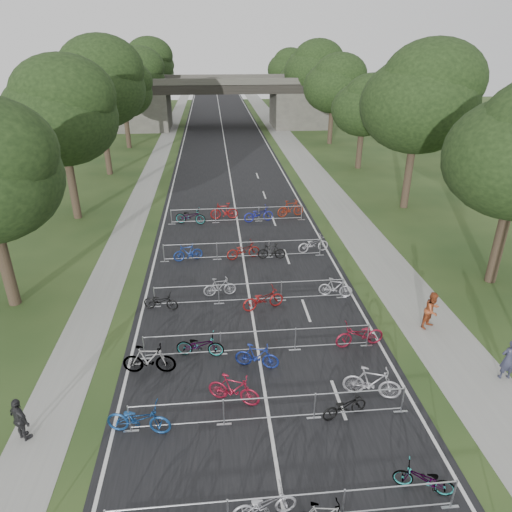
{
  "coord_description": "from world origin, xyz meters",
  "views": [
    {
      "loc": [
        -1.54,
        -4.26,
        11.71
      ],
      "look_at": [
        0.57,
        17.97,
        1.1
      ],
      "focal_mm": 32.0,
      "sensor_mm": 36.0,
      "label": 1
    }
  ],
  "objects": [
    {
      "name": "bike_10",
      "position": [
        2.57,
        7.21,
        0.44
      ],
      "size": [
        1.76,
        0.99,
        0.87
      ],
      "primitive_type": "imported",
      "rotation": [
        0.0,
        0.0,
        1.83
      ],
      "color": "black",
      "rests_on": "ground"
    },
    {
      "name": "barrier_row_1",
      "position": [
        0.0,
        3.6,
        0.55
      ],
      "size": [
        9.7,
        0.08,
        1.1
      ],
      "color": "#ACAFB5",
      "rests_on": "ground"
    },
    {
      "name": "tree_right_2",
      "position": [
        13.11,
        39.93,
        5.95
      ],
      "size": [
        6.16,
        6.16,
        9.39
      ],
      "color": "#33261C",
      "rests_on": "ground"
    },
    {
      "name": "bike_8",
      "position": [
        -4.3,
        7.16,
        0.56
      ],
      "size": [
        2.25,
        1.13,
        1.13
      ],
      "primitive_type": "imported",
      "rotation": [
        0.0,
        0.0,
        1.39
      ],
      "color": "navy",
      "rests_on": "ground"
    },
    {
      "name": "tree_right_3",
      "position": [
        13.11,
        51.93,
        6.92
      ],
      "size": [
        7.17,
        7.17,
        10.93
      ],
      "color": "#33261C",
      "rests_on": "ground"
    },
    {
      "name": "barrier_row_3",
      "position": [
        0.0,
        11.0,
        0.55
      ],
      "size": [
        9.7,
        0.08,
        1.1
      ],
      "color": "#ACAFB5",
      "rests_on": "ground"
    },
    {
      "name": "bike_17",
      "position": [
        -1.47,
        15.79,
        0.5
      ],
      "size": [
        1.7,
        0.66,
        1.0
      ],
      "primitive_type": "imported",
      "rotation": [
        0.0,
        0.0,
        1.69
      ],
      "color": "#97989E",
      "rests_on": "ground"
    },
    {
      "name": "tree_right_4",
      "position": [
        13.11,
        63.93,
        7.9
      ],
      "size": [
        8.18,
        8.18,
        12.47
      ],
      "color": "#33261C",
      "rests_on": "ground"
    },
    {
      "name": "barrier_row_6",
      "position": [
        0.0,
        26.0,
        0.55
      ],
      "size": [
        9.7,
        0.08,
        1.1
      ],
      "color": "#ACAFB5",
      "rests_on": "ground"
    },
    {
      "name": "bike_23",
      "position": [
        4.3,
        20.54,
        0.51
      ],
      "size": [
        2.03,
        1.03,
        1.02
      ],
      "primitive_type": "imported",
      "rotation": [
        0.0,
        0.0,
        1.76
      ],
      "color": "#AEACB4",
      "rests_on": "ground"
    },
    {
      "name": "barrier_row_4",
      "position": [
        0.0,
        15.0,
        0.55
      ],
      "size": [
        9.7,
        0.08,
        1.1
      ],
      "color": "#ACAFB5",
      "rests_on": "ground"
    },
    {
      "name": "tree_left_1",
      "position": [
        -11.39,
        27.93,
        7.3
      ],
      "size": [
        7.56,
        7.56,
        11.53
      ],
      "color": "#33261C",
      "rests_on": "ground"
    },
    {
      "name": "tree_left_3",
      "position": [
        -11.39,
        51.93,
        6.49
      ],
      "size": [
        6.72,
        6.72,
        10.25
      ],
      "color": "#33261C",
      "rests_on": "ground"
    },
    {
      "name": "bike_22",
      "position": [
        1.66,
        19.81,
        0.49
      ],
      "size": [
        1.67,
        0.59,
        0.99
      ],
      "primitive_type": "imported",
      "rotation": [
        0.0,
        0.0,
        4.63
      ],
      "color": "black",
      "rests_on": "ground"
    },
    {
      "name": "tree_left_5",
      "position": [
        -11.39,
        75.93,
        8.12
      ],
      "size": [
        8.4,
        8.4,
        12.81
      ],
      "color": "#33261C",
      "rests_on": "ground"
    },
    {
      "name": "tree_left_4",
      "position": [
        -11.39,
        63.93,
        7.3
      ],
      "size": [
        7.56,
        7.56,
        11.53
      ],
      "color": "#33261C",
      "rests_on": "ground"
    },
    {
      "name": "bike_9",
      "position": [
        -1.14,
        8.23,
        0.58
      ],
      "size": [
        2.0,
        1.28,
        1.17
      ],
      "primitive_type": "imported",
      "rotation": [
        0.0,
        0.0,
        1.16
      ],
      "color": "maroon",
      "rests_on": "ground"
    },
    {
      "name": "bike_5",
      "position": [
        -0.55,
        3.84,
        0.47
      ],
      "size": [
        1.85,
        0.84,
        0.94
      ],
      "primitive_type": "imported",
      "rotation": [
        0.0,
        0.0,
        1.7
      ],
      "color": "#ACABB3",
      "rests_on": "ground"
    },
    {
      "name": "bike_7",
      "position": [
        4.04,
        4.19,
        0.45
      ],
      "size": [
        1.8,
        1.19,
        0.89
      ],
      "primitive_type": "imported",
      "rotation": [
        0.0,
        0.0,
        4.32
      ],
      "color": "#ACAFB5",
      "rests_on": "ground"
    },
    {
      "name": "overpass_bridge",
      "position": [
        0.0,
        65.0,
        3.53
      ],
      "size": [
        31.0,
        8.0,
        7.05
      ],
      "color": "#46443E",
      "rests_on": "ground"
    },
    {
      "name": "bike_20",
      "position": [
        -3.22,
        20.05,
        0.52
      ],
      "size": [
        1.79,
        0.87,
        1.04
      ],
      "primitive_type": "imported",
      "rotation": [
        0.0,
        0.0,
        4.94
      ],
      "color": "navy",
      "rests_on": "ground"
    },
    {
      "name": "bike_27",
      "position": [
        3.93,
        26.73,
        0.62
      ],
      "size": [
        2.16,
        1.1,
        1.25
      ],
      "primitive_type": "imported",
      "rotation": [
        0.0,
        0.0,
        1.83
      ],
      "color": "maroon",
      "rests_on": "ground"
    },
    {
      "name": "barrier_row_2",
      "position": [
        0.0,
        7.2,
        0.55
      ],
      "size": [
        9.7,
        0.08,
        1.1
      ],
      "color": "#ACAFB5",
      "rests_on": "ground"
    },
    {
      "name": "bike_18",
      "position": [
        0.56,
        14.36,
        0.54
      ],
      "size": [
        2.16,
        1.22,
        1.08
      ],
      "primitive_type": "imported",
      "rotation": [
        0.0,
        0.0,
        1.83
      ],
      "color": "maroon",
      "rests_on": "ground"
    },
    {
      "name": "bike_15",
      "position": [
        4.28,
        11.04,
        0.55
      ],
      "size": [
        2.17,
        0.96,
        1.11
      ],
      "primitive_type": "imported",
      "rotation": [
        0.0,
        0.0,
        4.82
      ],
      "color": "maroon",
      "rests_on": "ground"
    },
    {
      "name": "bike_12",
      "position": [
        -4.3,
        10.15,
        0.62
      ],
      "size": [
        2.1,
        0.76,
        1.23
      ],
      "primitive_type": "imported",
      "rotation": [
        0.0,
        0.0,
        1.48
      ],
      "color": "#ACAFB5",
      "rests_on": "ground"
    },
    {
      "name": "tree_right_6",
      "position": [
        13.11,
        87.93,
        6.92
      ],
      "size": [
        7.17,
        7.17,
        10.93
      ],
      "color": "#33261C",
      "rests_on": "ground"
    },
    {
      "name": "tree_right_5",
      "position": [
        13.11,
        75.93,
        5.95
      ],
      "size": [
        6.16,
        6.16,
        9.39
      ],
      "color": "#33261C",
      "rests_on": "ground"
    },
    {
      "name": "pedestrian_b",
      "position": [
        7.85,
        12.12,
        0.87
      ],
      "size": [
        1.07,
        1.01,
        1.75
      ],
      "primitive_type": "imported",
      "rotation": [
        0.0,
        0.0,
        0.54
      ],
      "color": "#974221",
      "rests_on": "ground"
    },
    {
      "name": "bike_24",
      "position": [
        -3.28,
        25.97,
        0.56
      ],
      "size": [
        2.25,
        1.2,
        1.12
      ],
      "primitive_type": "imported",
      "rotation": [
        0.0,
        0.0,
        1.35
      ],
      "color": "#ACAFB5",
      "rests_on": "ground"
    },
    {
      "name": "bike_14",
      "position": [
        -0.15,
        10.07,
        0.53
      ],
      "size": [
        1.83,
        0.98,
        1.06
      ],
      "primitive_type": "imported",
      "rotation": [
        0.0,
        0.0,
        1.28
      ],
      "color": "navy",
      "rests_on": "ground"
    },
    {
      "name": "bike_25",
      "position": [
        -0.9,
        26.7,
        0.6
      ],
      "size": [
        2.02,
        0.64,
        1.2
      ],
      "primitive_type": "imported",
      "rotation": [
        0.0,
        0.0,
        4.75
      ],
      "color": "maroon",
      "rests_on": "ground"
    },
    {
      "name": "bike_13",
      "position": [
        -2.37,
        11.02,
        0.51
      ],
      "size": [
        2.03,
        0.97,
        1.02
      ],
      "primitive_type": "imported",
      "rotation": [
        0.0,
        0.0,
        1.42
      ],
      "color": "#ACAFB5",
      "rests_on": "ground"
    },
    {
      "name": "road",
      "position": [
        0.0,
        50.0,
        0.01
      ],
      "size": [
        11.0,
        140.0,
        0.01
      ],
      "primitive_type": "cube",
      "color": "black",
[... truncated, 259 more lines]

